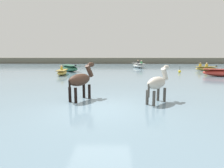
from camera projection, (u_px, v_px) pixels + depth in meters
ground_plane at (100, 114)px, 7.42m from camera, size 120.00×120.00×0.00m
water_surface at (109, 78)px, 17.27m from camera, size 90.00×90.00×0.26m
horse_lead_dark_bay at (81, 81)px, 8.41m from camera, size 1.14×1.68×1.92m
horse_trailing_pinto at (157, 84)px, 7.90m from camera, size 1.32×1.46×1.83m
boat_near_starboard at (222, 73)px, 17.21m from camera, size 3.33×2.08×0.65m
boat_distant_west at (138, 65)px, 27.60m from camera, size 1.95×3.28×1.12m
boat_far_inshore at (62, 72)px, 18.32m from camera, size 1.10×2.63×0.97m
boat_distant_east at (70, 68)px, 22.10m from camera, size 3.07×3.62×0.84m
boat_mid_channel at (206, 68)px, 22.88m from camera, size 2.49×1.05×0.98m
channel_buoy at (180, 71)px, 20.22m from camera, size 0.31×0.31×0.71m
far_shoreline at (113, 61)px, 39.21m from camera, size 80.00×2.40×1.42m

